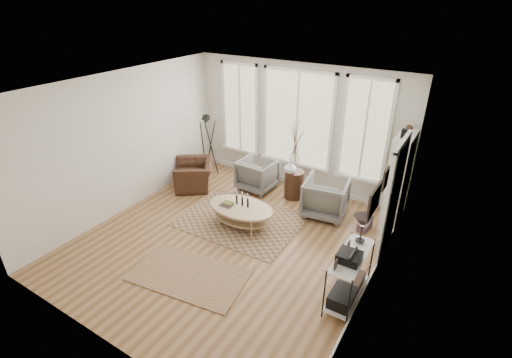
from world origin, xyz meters
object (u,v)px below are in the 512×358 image
Objects in this scene: bookcase at (398,181)px; side_table at (295,162)px; accent_chair at (194,174)px; low_shelf at (350,272)px; armchair_left at (258,174)px; coffee_table at (241,211)px; armchair_right at (326,197)px.

bookcase reaches higher than side_table.
low_shelf is at bearing 32.17° from accent_chair.
low_shelf is at bearing 144.42° from armchair_left.
armchair_left is (-3.03, 2.35, -0.14)m from low_shelf.
coffee_table is (-2.50, 0.83, -0.18)m from low_shelf.
bookcase is at bearing 63.99° from accent_chair.
bookcase reaches higher than low_shelf.
armchair_right reaches higher than accent_chair.
accent_chair is (-1.34, -0.72, -0.05)m from armchair_left.
bookcase is 2.56m from low_shelf.
side_table is (-2.11, 2.42, 0.36)m from low_shelf.
side_table reaches higher than armchair_right.
coffee_table is 1.61m from armchair_left.
armchair_left is 0.83× the size of accent_chair.
bookcase is 3.14m from armchair_left.
low_shelf reaches higher than coffee_table.
accent_chair is at bearing -0.32° from armchair_right.
low_shelf is 2.64m from coffee_table.
low_shelf reaches higher than armchair_right.
armchair_left reaches higher than coffee_table.
coffee_table is 1.81m from armchair_right.
coffee_table is at bearing 161.62° from low_shelf.
armchair_right is 3.19m from accent_chair.
low_shelf is (-0.06, -2.52, -0.44)m from bookcase.
accent_chair is at bearing 156.83° from coffee_table.
bookcase is at bearing 88.72° from low_shelf.
accent_chair is at bearing -168.65° from bookcase.
bookcase is at bearing -170.63° from armchair_right.
accent_chair is at bearing 30.25° from armchair_left.
bookcase is 1.50× the size of coffee_table.
armchair_left is 1.52m from accent_chair.
bookcase is 2.17m from side_table.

